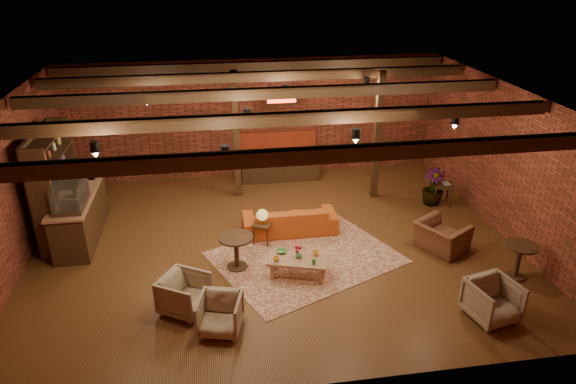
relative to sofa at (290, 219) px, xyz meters
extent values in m
plane|color=#3C1D0F|center=(-0.40, -0.54, -0.30)|extent=(10.00, 10.00, 0.00)
cube|color=black|center=(-0.40, -0.54, 2.90)|extent=(10.00, 8.00, 0.02)
cube|color=#5E2B1B|center=(-0.40, 3.46, 1.30)|extent=(10.00, 0.02, 3.20)
cube|color=#5E2B1B|center=(-0.40, -4.54, 1.30)|extent=(10.00, 0.02, 3.20)
cube|color=#5E2B1B|center=(-5.40, -0.54, 1.30)|extent=(0.02, 8.00, 3.20)
cube|color=#5E2B1B|center=(4.60, -0.54, 1.30)|extent=(0.02, 8.00, 3.20)
cylinder|color=black|center=(-0.40, 1.06, 2.55)|extent=(9.60, 0.12, 0.12)
cube|color=black|center=(-1.00, 2.06, 1.30)|extent=(0.16, 0.16, 3.20)
cube|color=black|center=(2.40, 1.46, 1.30)|extent=(0.16, 0.16, 3.20)
imported|color=#337F33|center=(-4.40, 0.66, 0.92)|extent=(0.35, 0.39, 0.30)
cube|color=#FC2F19|center=(0.20, 2.56, 2.05)|extent=(0.86, 0.06, 0.30)
cube|color=maroon|center=(0.15, -1.14, -0.30)|extent=(4.22, 3.82, 0.01)
imported|color=#B04A18|center=(0.00, 0.00, 0.00)|extent=(2.07, 0.81, 0.60)
cube|color=#926644|center=(-0.11, -1.77, 0.06)|extent=(1.23, 0.87, 0.05)
cube|color=#926644|center=(-0.62, -1.81, -0.14)|extent=(0.07, 0.07, 0.33)
cube|color=#926644|center=(0.26, -2.10, -0.14)|extent=(0.07, 0.07, 0.33)
cube|color=#926644|center=(-0.49, -1.43, -0.14)|extent=(0.07, 0.07, 0.33)
cube|color=#926644|center=(0.39, -1.72, -0.14)|extent=(0.07, 0.07, 0.33)
imported|color=gold|center=(-0.54, -1.77, 0.13)|extent=(0.14, 0.14, 0.09)
imported|color=#3B823B|center=(0.14, -1.99, 0.12)|extent=(0.11, 0.11, 0.08)
imported|color=gold|center=(0.24, -1.69, 0.13)|extent=(0.14, 0.14, 0.09)
imported|color=#3B823B|center=(-0.40, -1.48, 0.11)|extent=(0.24, 0.24, 0.05)
imported|color=#3B823B|center=(-0.10, -1.72, 0.14)|extent=(0.13, 0.13, 0.11)
sphere|color=#A8122D|center=(-0.10, -1.72, 0.28)|extent=(0.10, 0.10, 0.10)
cube|color=black|center=(-0.65, -0.39, 0.15)|extent=(0.50, 0.50, 0.04)
cylinder|color=black|center=(-0.65, -0.39, -0.09)|extent=(0.03, 0.03, 0.43)
cylinder|color=olive|center=(-0.65, -0.39, 0.17)|extent=(0.13, 0.13, 0.02)
cylinder|color=olive|center=(-0.65, -0.39, 0.23)|extent=(0.04, 0.04, 0.18)
sphere|color=gold|center=(-0.65, -0.39, 0.36)|extent=(0.25, 0.25, 0.25)
cylinder|color=black|center=(-1.26, -1.29, 0.38)|extent=(0.67, 0.67, 0.04)
cylinder|color=black|center=(-1.26, -1.29, 0.04)|extent=(0.09, 0.09, 0.65)
cylinder|color=black|center=(-1.26, -1.29, -0.28)|extent=(0.40, 0.40, 0.04)
imported|color=beige|center=(-2.23, -2.50, 0.07)|extent=(0.96, 0.98, 0.75)
imported|color=beige|center=(-1.64, -3.11, 0.05)|extent=(0.81, 0.78, 0.70)
imported|color=brown|center=(3.00, -1.27, 0.12)|extent=(1.02, 1.14, 0.84)
cube|color=black|center=(3.92, 0.80, 0.21)|extent=(0.58, 0.58, 0.04)
cylinder|color=black|center=(3.92, 0.80, -0.06)|extent=(0.04, 0.04, 0.49)
imported|color=black|center=(3.92, 0.80, 0.24)|extent=(0.23, 0.27, 0.02)
cylinder|color=black|center=(4.00, -2.45, 0.40)|extent=(0.61, 0.61, 0.04)
cylinder|color=black|center=(4.00, -2.45, 0.05)|extent=(0.10, 0.10, 0.67)
cylinder|color=black|center=(4.00, -2.45, -0.28)|extent=(0.37, 0.37, 0.04)
imported|color=beige|center=(2.90, -3.50, 0.09)|extent=(0.90, 0.86, 0.78)
imported|color=#4C7F4C|center=(3.70, 0.82, 1.08)|extent=(1.93, 1.93, 2.76)
camera|label=1|loc=(-1.59, -9.93, 5.34)|focal=32.00mm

